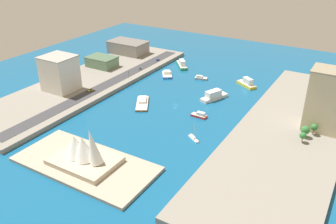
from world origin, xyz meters
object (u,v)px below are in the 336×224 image
sedan_silver (140,69)px  traffic_light_waterfront (128,74)px  sailboat_small_white (193,138)px  carpark_squat_concrete (128,47)px  ferry_white_commuter (214,96)px  catamaran_blue (167,74)px  opera_landmark (83,152)px  tugboat_red (199,115)px  office_block_beige (328,100)px  hatchback_blue (158,60)px  hotel_broad_white (60,73)px  taxi_yellow_cab (91,90)px  barge_flat_brown (142,103)px  yacht_sleek_gray (201,78)px  ferry_green_doubledeck (182,64)px  ferry_yellow_fast (247,83)px  terminal_long_green (102,62)px

sedan_silver → traffic_light_waterfront: (-4.16, 24.66, 3.39)m
sailboat_small_white → carpark_squat_concrete: bearing=-40.5°
ferry_white_commuter → sailboat_small_white: bearing=102.8°
catamaran_blue → opera_landmark: size_ratio=0.52×
tugboat_red → traffic_light_waterfront: traffic_light_waterfront is taller
office_block_beige → hatchback_blue: 191.04m
hotel_broad_white → taxi_yellow_cab: (-24.08, -10.24, -14.13)m
catamaran_blue → traffic_light_waterfront: bearing=53.4°
tugboat_red → hatchback_blue: (93.93, -88.74, 2.85)m
taxi_yellow_cab → barge_flat_brown: bearing=-171.5°
yacht_sleek_gray → hotel_broad_white: 129.76m
yacht_sleek_gray → opera_landmark: 163.92m
catamaran_blue → sedan_silver: 28.50m
office_block_beige → traffic_light_waterfront: office_block_beige is taller
yacht_sleek_gray → opera_landmark: (-2.69, 163.69, 8.23)m
tugboat_red → carpark_squat_concrete: 168.56m
tugboat_red → office_block_beige: (-83.95, -22.17, 23.47)m
sailboat_small_white → office_block_beige: 93.66m
ferry_green_doubledeck → sedan_silver: 46.40m
sailboat_small_white → traffic_light_waterfront: sailboat_small_white is taller
sailboat_small_white → taxi_yellow_cab: sailboat_small_white is taller
sailboat_small_white → sedan_silver: 137.37m
tugboat_red → opera_landmark: bearing=71.2°
office_block_beige → ferry_yellow_fast: bearing=-36.8°
ferry_yellow_fast → hotel_broad_white: size_ratio=0.71×
yacht_sleek_gray → carpark_squat_concrete: (104.35, -24.39, 8.82)m
ferry_green_doubledeck → hotel_broad_white: 128.67m
sailboat_small_white → hotel_broad_white: bearing=-4.7°
catamaran_blue → terminal_long_green: 69.35m
carpark_squat_concrete → yacht_sleek_gray: bearing=166.8°
ferry_yellow_fast → barge_flat_brown: (60.40, 80.68, -1.67)m
ferry_yellow_fast → hotel_broad_white: hotel_broad_white is taller
traffic_light_waterfront → carpark_squat_concrete: bearing=-53.2°
ferry_white_commuter → opera_landmark: bearing=78.1°
barge_flat_brown → hotel_broad_white: bearing=13.5°
sailboat_small_white → terminal_long_green: size_ratio=0.39×
ferry_green_doubledeck → sedan_silver: bearing=54.1°
office_block_beige → hatchback_blue: office_block_beige is taller
terminal_long_green → office_block_beige: bearing=174.2°
ferry_yellow_fast → hatchback_blue: ferry_yellow_fast is taller
hotel_broad_white → carpark_squat_concrete: size_ratio=0.70×
yacht_sleek_gray → sedan_silver: sedan_silver is taller
yacht_sleek_gray → hatchback_blue: 62.45m
carpark_squat_concrete → traffic_light_waterfront: carpark_squat_concrete is taller
hatchback_blue → opera_landmark: 191.48m
ferry_white_commuter → terminal_long_green: 129.33m
ferry_yellow_fast → sedan_silver: 106.26m
ferry_green_doubledeck → sailboat_small_white: (-78.32, 125.49, -1.74)m
ferry_green_doubledeck → terminal_long_green: bearing=37.0°
hatchback_blue → carpark_squat_concrete: bearing=-9.2°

